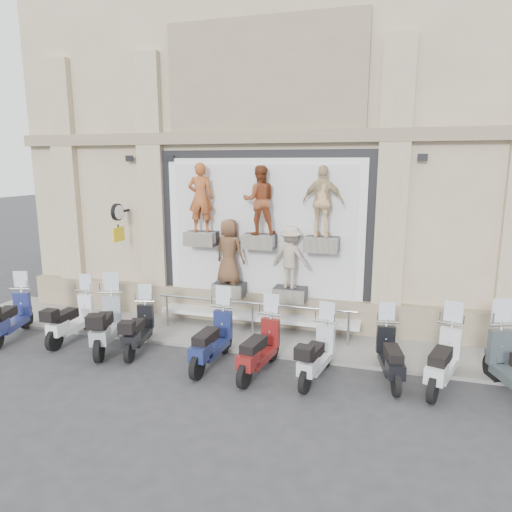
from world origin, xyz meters
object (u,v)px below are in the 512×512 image
(scooter_f, at_px, (259,338))
(scooter_h, at_px, (391,346))
(scooter_c, at_px, (106,314))
(scooter_i, at_px, (444,349))
(scooter_d, at_px, (138,321))
(guard_rail, at_px, (253,320))
(scooter_e, at_px, (212,330))
(scooter_a, at_px, (10,308))
(scooter_g, at_px, (317,345))
(clock_sign_bracket, at_px, (118,218))
(scooter_b, at_px, (72,310))

(scooter_f, height_order, scooter_h, scooter_f)
(scooter_c, bearing_deg, scooter_i, -19.57)
(scooter_c, distance_m, scooter_d, 0.78)
(guard_rail, distance_m, scooter_e, 1.77)
(scooter_a, xyz_separation_m, scooter_g, (7.50, -0.03, -0.06))
(clock_sign_bracket, height_order, scooter_a, clock_sign_bracket)
(clock_sign_bracket, height_order, scooter_b, clock_sign_bracket)
(scooter_c, bearing_deg, scooter_d, -13.05)
(guard_rail, distance_m, clock_sign_bracket, 4.57)
(scooter_g, bearing_deg, guard_rail, 147.37)
(scooter_a, height_order, scooter_c, scooter_c)
(scooter_d, distance_m, scooter_g, 4.13)
(scooter_e, xyz_separation_m, scooter_i, (4.58, 0.32, -0.01))
(scooter_a, xyz_separation_m, scooter_e, (5.27, -0.02, 0.01))
(clock_sign_bracket, relative_size, scooter_i, 0.53)
(guard_rail, bearing_deg, scooter_i, -18.21)
(scooter_c, height_order, scooter_e, scooter_c)
(clock_sign_bracket, bearing_deg, scooter_e, -31.60)
(scooter_g, bearing_deg, scooter_h, 24.64)
(scooter_h, bearing_deg, scooter_c, 170.96)
(guard_rail, relative_size, scooter_d, 2.88)
(scooter_a, xyz_separation_m, scooter_d, (3.38, 0.22, -0.06))
(scooter_b, bearing_deg, scooter_i, -1.39)
(scooter_f, bearing_deg, scooter_e, -176.63)
(guard_rail, distance_m, scooter_c, 3.44)
(scooter_f, distance_m, scooter_g, 1.16)
(guard_rail, bearing_deg, scooter_e, -102.73)
(guard_rail, bearing_deg, scooter_g, -42.79)
(scooter_b, xyz_separation_m, scooter_h, (7.39, -0.02, -0.04))
(scooter_a, distance_m, scooter_d, 3.39)
(clock_sign_bracket, bearing_deg, scooter_i, -12.86)
(scooter_b, distance_m, scooter_c, 1.13)
(scooter_c, bearing_deg, scooter_h, -19.02)
(scooter_a, relative_size, scooter_i, 1.00)
(guard_rail, bearing_deg, scooter_c, -152.97)
(guard_rail, height_order, scooter_d, scooter_d)
(scooter_d, relative_size, scooter_f, 0.94)
(scooter_e, bearing_deg, scooter_g, 2.92)
(guard_rail, bearing_deg, scooter_h, -22.56)
(scooter_c, relative_size, scooter_i, 1.06)
(guard_rail, relative_size, clock_sign_bracket, 4.96)
(scooter_i, bearing_deg, scooter_b, -162.78)
(scooter_a, xyz_separation_m, scooter_i, (9.85, 0.29, 0.00))
(scooter_h, bearing_deg, guard_rail, 146.48)
(clock_sign_bracket, distance_m, scooter_i, 8.55)
(guard_rail, xyz_separation_m, scooter_d, (-2.28, -1.45, 0.25))
(scooter_g, bearing_deg, scooter_a, -170.08)
(guard_rail, height_order, scooter_b, scooter_b)
(scooter_h, relative_size, scooter_i, 0.92)
(scooter_d, height_order, scooter_h, scooter_d)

